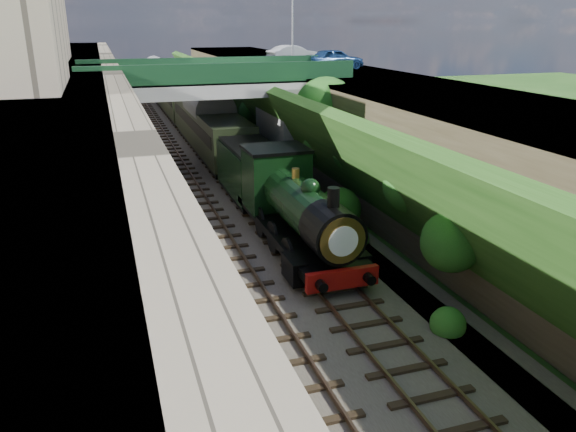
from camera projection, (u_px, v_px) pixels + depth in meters
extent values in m
plane|color=#1E4714|center=(379.00, 400.00, 14.84)|extent=(160.00, 160.00, 0.00)
cube|color=#473F38|center=(223.00, 191.00, 32.75)|extent=(10.00, 90.00, 0.20)
cube|color=#756B56|center=(119.00, 139.00, 30.02)|extent=(1.00, 90.00, 7.00)
cube|color=#262628|center=(49.00, 144.00, 28.99)|extent=(6.00, 90.00, 7.00)
cube|color=#262628|center=(372.00, 130.00, 34.56)|extent=(8.00, 90.00, 6.25)
cube|color=#1E4714|center=(304.00, 142.00, 33.37)|extent=(4.02, 90.00, 6.36)
sphere|color=#194C14|center=(508.00, 239.00, 17.11)|extent=(1.35, 1.35, 1.35)
sphere|color=#194C14|center=(451.00, 242.00, 19.13)|extent=(2.13, 2.13, 2.13)
sphere|color=#194C14|center=(410.00, 186.00, 22.46)|extent=(2.21, 2.21, 2.21)
sphere|color=#194C14|center=(339.00, 209.00, 26.34)|extent=(2.06, 2.06, 2.06)
sphere|color=#194C14|center=(352.00, 152.00, 27.64)|extent=(2.03, 2.03, 2.03)
sphere|color=#194C14|center=(316.00, 146.00, 31.46)|extent=(1.43, 1.43, 1.43)
sphere|color=#194C14|center=(324.00, 116.00, 32.25)|extent=(1.75, 1.75, 1.75)
sphere|color=#194C14|center=(275.00, 161.00, 35.59)|extent=(2.17, 2.17, 2.17)
sphere|color=#194C14|center=(260.00, 146.00, 39.09)|extent=(1.22, 1.22, 1.22)
sphere|color=#194C14|center=(245.00, 140.00, 42.55)|extent=(1.52, 1.52, 1.52)
sphere|color=#194C14|center=(252.00, 111.00, 43.95)|extent=(2.11, 2.11, 2.11)
sphere|color=#194C14|center=(256.00, 79.00, 46.92)|extent=(2.06, 2.06, 2.06)
sphere|color=#194C14|center=(239.00, 98.00, 48.61)|extent=(1.60, 1.60, 1.60)
sphere|color=#194C14|center=(226.00, 105.00, 51.45)|extent=(2.08, 2.08, 2.08)
sphere|color=#194C14|center=(227.00, 84.00, 54.30)|extent=(1.38, 1.38, 1.38)
sphere|color=#194C14|center=(223.00, 76.00, 57.02)|extent=(1.81, 1.81, 1.81)
sphere|color=#194C14|center=(212.00, 78.00, 60.98)|extent=(1.37, 1.37, 1.37)
cube|color=black|center=(188.00, 192.00, 32.12)|extent=(2.50, 90.00, 0.07)
cube|color=brown|center=(176.00, 192.00, 31.88)|extent=(0.08, 90.00, 0.14)
cube|color=brown|center=(201.00, 189.00, 32.30)|extent=(0.08, 90.00, 0.14)
cube|color=black|center=(243.00, 187.00, 33.06)|extent=(2.50, 90.00, 0.07)
cube|color=brown|center=(231.00, 187.00, 32.82)|extent=(0.08, 90.00, 0.14)
cube|color=brown|center=(254.00, 185.00, 33.24)|extent=(0.08, 90.00, 0.14)
cube|color=gray|center=(214.00, 86.00, 34.65)|extent=(16.00, 6.00, 0.90)
cube|color=#173F21|center=(223.00, 74.00, 31.78)|extent=(16.00, 0.30, 1.20)
cube|color=#173F21|center=(205.00, 67.00, 36.90)|extent=(16.00, 0.30, 1.20)
cube|color=gray|center=(118.00, 138.00, 33.82)|extent=(1.40, 6.40, 5.70)
cube|color=gray|center=(286.00, 128.00, 36.97)|extent=(2.40, 6.40, 5.70)
cube|color=gray|center=(20.00, 13.00, 35.38)|extent=(5.00, 10.00, 6.00)
cube|color=gray|center=(4.00, 35.00, 21.65)|extent=(4.00, 8.00, 4.00)
cylinder|color=black|center=(325.00, 154.00, 32.50)|extent=(0.30, 0.30, 4.40)
sphere|color=#194C14|center=(326.00, 109.00, 31.64)|extent=(3.60, 3.60, 3.60)
sphere|color=#194C14|center=(329.00, 117.00, 32.71)|extent=(2.40, 2.40, 2.40)
cylinder|color=gray|center=(293.00, 25.00, 41.08)|extent=(0.14, 0.14, 6.00)
imported|color=navy|center=(335.00, 59.00, 39.78)|extent=(4.30, 2.08, 1.42)
imported|color=#AAABAF|center=(293.00, 54.00, 45.50)|extent=(4.50, 2.38, 1.41)
cube|color=black|center=(303.00, 248.00, 23.47)|extent=(2.40, 8.40, 0.60)
cube|color=black|center=(295.00, 228.00, 24.19)|extent=(2.70, 10.00, 0.35)
cube|color=maroon|center=(342.00, 279.00, 19.65)|extent=(2.70, 0.25, 0.70)
cylinder|color=black|center=(302.00, 205.00, 23.05)|extent=(1.90, 5.60, 1.90)
cylinder|color=black|center=(332.00, 232.00, 20.08)|extent=(1.96, 1.80, 1.96)
cylinder|color=white|center=(343.00, 242.00, 19.21)|extent=(1.10, 0.05, 1.10)
cylinder|color=black|center=(333.00, 200.00, 19.69)|extent=(0.44, 0.44, 0.90)
sphere|color=black|center=(311.00, 188.00, 21.82)|extent=(0.76, 0.76, 0.76)
cylinder|color=#A57F33|center=(296.00, 174.00, 23.40)|extent=(0.32, 0.32, 0.50)
cube|color=black|center=(276.00, 179.00, 26.23)|extent=(2.75, 2.40, 2.80)
cube|color=black|center=(276.00, 149.00, 25.75)|extent=(2.85, 2.50, 0.15)
cube|color=black|center=(295.00, 269.00, 20.66)|extent=(0.60, 1.40, 0.90)
cube|color=black|center=(357.00, 261.00, 21.39)|extent=(0.60, 1.40, 0.90)
cube|color=black|center=(253.00, 195.00, 30.85)|extent=(2.30, 6.00, 0.50)
cube|color=black|center=(253.00, 191.00, 30.77)|extent=(2.60, 6.00, 0.50)
cube|color=black|center=(252.00, 169.00, 30.37)|extent=(2.70, 6.00, 2.40)
cube|color=black|center=(252.00, 147.00, 29.96)|extent=(2.50, 5.60, 0.20)
cube|color=black|center=(210.00, 149.00, 42.17)|extent=(2.30, 17.00, 0.40)
cube|color=black|center=(210.00, 146.00, 42.09)|extent=(2.50, 17.00, 0.50)
cube|color=black|center=(209.00, 126.00, 41.60)|extent=(2.80, 18.00, 2.70)
cube|color=slate|center=(208.00, 105.00, 41.11)|extent=(2.90, 18.00, 0.50)
cube|color=black|center=(177.00, 112.00, 59.05)|extent=(2.30, 17.00, 0.40)
cube|color=black|center=(177.00, 110.00, 58.96)|extent=(2.50, 17.00, 0.50)
cube|color=black|center=(176.00, 96.00, 58.47)|extent=(2.80, 18.00, 2.70)
cube|color=slate|center=(175.00, 81.00, 57.98)|extent=(2.90, 18.00, 0.50)
cube|color=black|center=(158.00, 92.00, 75.92)|extent=(2.30, 17.00, 0.40)
cube|color=black|center=(158.00, 90.00, 75.83)|extent=(2.50, 17.00, 0.50)
cube|color=black|center=(157.00, 79.00, 75.34)|extent=(2.80, 18.00, 2.70)
cube|color=slate|center=(156.00, 67.00, 74.85)|extent=(2.90, 18.00, 0.50)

